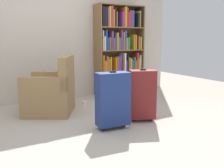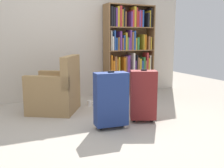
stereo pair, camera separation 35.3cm
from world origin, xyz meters
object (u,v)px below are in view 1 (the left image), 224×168
(bookshelf, at_px, (119,45))
(mug, at_px, (84,104))
(suitcase_navy_blue, at_px, (113,99))
(armchair, at_px, (52,93))
(suitcase_dark_red, at_px, (142,94))

(bookshelf, xyz_separation_m, mug, (-1.06, -0.57, -0.98))
(suitcase_navy_blue, bearing_deg, armchair, 113.36)
(armchair, height_order, mug, armchair)
(bookshelf, distance_m, suitcase_dark_red, 1.94)
(suitcase_dark_red, bearing_deg, armchair, 133.85)
(bookshelf, distance_m, suitcase_navy_blue, 2.22)
(armchair, xyz_separation_m, suitcase_dark_red, (0.99, -1.03, 0.07))
(suitcase_navy_blue, bearing_deg, suitcase_dark_red, 6.56)
(mug, distance_m, suitcase_navy_blue, 1.26)
(suitcase_dark_red, bearing_deg, bookshelf, 68.73)
(armchair, bearing_deg, bookshelf, 22.29)
(suitcase_dark_red, bearing_deg, mug, 108.88)
(bookshelf, bearing_deg, suitcase_navy_blue, -123.80)
(suitcase_dark_red, height_order, suitcase_navy_blue, suitcase_navy_blue)
(bookshelf, relative_size, armchair, 1.89)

